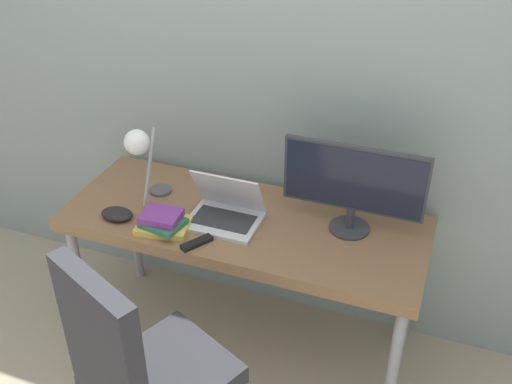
{
  "coord_description": "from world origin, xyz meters",
  "views": [
    {
      "loc": [
        0.84,
        -1.76,
        2.35
      ],
      "look_at": [
        0.07,
        0.29,
        0.95
      ],
      "focal_mm": 42.0,
      "sensor_mm": 36.0,
      "label": 1
    }
  ],
  "objects_px": {
    "office_chair": "(139,371)",
    "monitor": "(354,183)",
    "book_stack": "(163,222)",
    "game_controller": "(117,214)",
    "laptop": "(225,211)",
    "desk_lamp": "(140,149)"
  },
  "relations": [
    {
      "from": "monitor",
      "to": "desk_lamp",
      "type": "bearing_deg",
      "value": -170.42
    },
    {
      "from": "office_chair",
      "to": "game_controller",
      "type": "xyz_separation_m",
      "value": [
        -0.45,
        0.62,
        0.2
      ]
    },
    {
      "from": "laptop",
      "to": "book_stack",
      "type": "distance_m",
      "value": 0.28
    },
    {
      "from": "book_stack",
      "to": "laptop",
      "type": "bearing_deg",
      "value": 34.82
    },
    {
      "from": "monitor",
      "to": "office_chair",
      "type": "xyz_separation_m",
      "value": [
        -0.57,
        -0.91,
        -0.42
      ]
    },
    {
      "from": "monitor",
      "to": "book_stack",
      "type": "bearing_deg",
      "value": -159.21
    },
    {
      "from": "desk_lamp",
      "to": "book_stack",
      "type": "distance_m",
      "value": 0.34
    },
    {
      "from": "laptop",
      "to": "monitor",
      "type": "height_order",
      "value": "monitor"
    },
    {
      "from": "monitor",
      "to": "book_stack",
      "type": "xyz_separation_m",
      "value": [
        -0.78,
        -0.29,
        -0.2
      ]
    },
    {
      "from": "office_chair",
      "to": "game_controller",
      "type": "distance_m",
      "value": 0.79
    },
    {
      "from": "monitor",
      "to": "book_stack",
      "type": "relative_size",
      "value": 2.42
    },
    {
      "from": "laptop",
      "to": "desk_lamp",
      "type": "distance_m",
      "value": 0.47
    },
    {
      "from": "laptop",
      "to": "office_chair",
      "type": "relative_size",
      "value": 0.29
    },
    {
      "from": "monitor",
      "to": "game_controller",
      "type": "bearing_deg",
      "value": -164.23
    },
    {
      "from": "desk_lamp",
      "to": "game_controller",
      "type": "relative_size",
      "value": 2.66
    },
    {
      "from": "desk_lamp",
      "to": "office_chair",
      "type": "xyz_separation_m",
      "value": [
        0.37,
        -0.75,
        -0.48
      ]
    },
    {
      "from": "desk_lamp",
      "to": "book_stack",
      "type": "relative_size",
      "value": 1.6
    },
    {
      "from": "office_chair",
      "to": "game_controller",
      "type": "height_order",
      "value": "office_chair"
    },
    {
      "from": "office_chair",
      "to": "monitor",
      "type": "bearing_deg",
      "value": 57.89
    },
    {
      "from": "monitor",
      "to": "laptop",
      "type": "bearing_deg",
      "value": -166.28
    },
    {
      "from": "office_chair",
      "to": "book_stack",
      "type": "xyz_separation_m",
      "value": [
        -0.21,
        0.61,
        0.22
      ]
    },
    {
      "from": "laptop",
      "to": "office_chair",
      "type": "bearing_deg",
      "value": -91.98
    }
  ]
}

